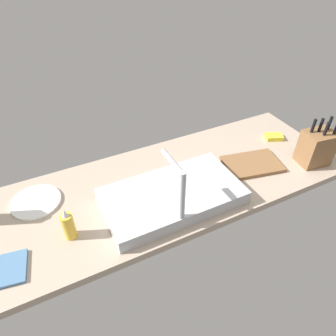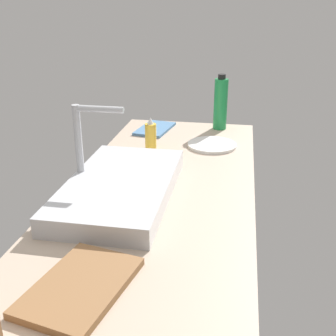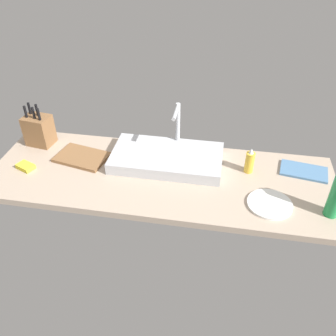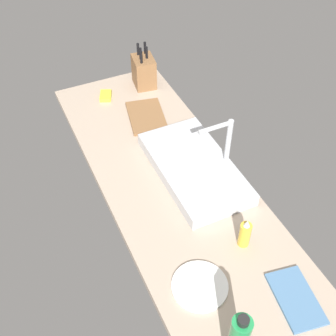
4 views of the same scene
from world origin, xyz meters
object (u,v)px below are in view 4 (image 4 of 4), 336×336
object	(u,v)px
dinner_plate	(200,286)
dish_towel	(296,298)
knife_block	(144,71)
cutting_board	(146,116)
soap_bottle	(245,234)
faucet	(225,142)
dish_sponge	(106,96)
sink_basin	(194,168)

from	to	relation	value
dinner_plate	dish_towel	size ratio (longest dim) A/B	0.89
dinner_plate	dish_towel	xyz separation A→B (cm)	(18.68, 28.65, 0.00)
knife_block	dish_towel	world-z (taller)	knife_block
knife_block	cutting_board	world-z (taller)	knife_block
cutting_board	soap_bottle	world-z (taller)	soap_bottle
faucet	dish_towel	bearing A→B (deg)	-7.20
faucet	dish_sponge	bearing A→B (deg)	-158.31
dinner_plate	dish_sponge	bearing A→B (deg)	176.74
knife_block	dinner_plate	distance (cm)	131.17
dish_towel	soap_bottle	bearing A→B (deg)	-171.49
dish_sponge	faucet	bearing A→B (deg)	21.69
dish_sponge	sink_basin	bearing A→B (deg)	13.82
faucet	dinner_plate	world-z (taller)	faucet
faucet	cutting_board	xyz separation A→B (cm)	(-49.85, -16.57, -16.05)
soap_bottle	dish_towel	xyz separation A→B (cm)	(28.33, 4.24, -5.57)
sink_basin	faucet	xyz separation A→B (cm)	(3.70, 12.39, 13.95)
cutting_board	dish_sponge	distance (cm)	29.14
sink_basin	dish_towel	world-z (taller)	sink_basin
sink_basin	faucet	bearing A→B (deg)	73.39
faucet	knife_block	world-z (taller)	faucet
sink_basin	dinner_plate	size ratio (longest dim) A/B	2.80
soap_bottle	cutting_board	bearing A→B (deg)	-177.55
dish_sponge	dinner_plate	bearing A→B (deg)	-3.26
faucet	dish_towel	size ratio (longest dim) A/B	1.20
soap_bottle	dish_towel	distance (cm)	29.18
knife_block	dish_towel	distance (cm)	146.04
sink_basin	dinner_plate	bearing A→B (deg)	-25.25
knife_block	soap_bottle	size ratio (longest dim) A/B	1.68
knife_block	soap_bottle	distance (cm)	117.69
dish_towel	cutting_board	bearing A→B (deg)	-176.08
dinner_plate	cutting_board	bearing A→B (deg)	168.21
faucet	cutting_board	size ratio (longest dim) A/B	1.04
soap_bottle	dish_sponge	world-z (taller)	soap_bottle
dinner_plate	knife_block	bearing A→B (deg)	166.15
sink_basin	knife_block	world-z (taller)	knife_block
sink_basin	cutting_board	world-z (taller)	sink_basin
soap_bottle	dish_towel	bearing A→B (deg)	8.51
sink_basin	cutting_board	size ratio (longest dim) A/B	2.15
knife_block	dish_towel	bearing A→B (deg)	6.96
sink_basin	dinner_plate	distance (cm)	58.17
cutting_board	dish_sponge	xyz separation A→B (cm)	(-25.81, -13.52, 0.30)
soap_bottle	dinner_plate	bearing A→B (deg)	-68.42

